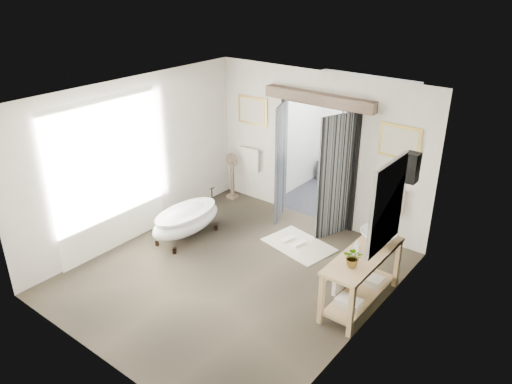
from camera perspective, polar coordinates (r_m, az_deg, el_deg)
ground_plane at (r=8.24m, az=-2.60°, el=-9.31°), size 5.00×5.00×0.00m
room_shell at (r=7.31m, az=-3.64°, el=2.57°), size 4.52×5.02×2.91m
shower_room at (r=10.84m, az=11.13°, el=4.26°), size 2.22×2.01×2.51m
back_wall_dressing at (r=9.23m, az=6.59°, el=5.29°), size 3.82×0.78×2.52m
clawfoot_tub at (r=9.15m, az=-7.97°, el=-3.17°), size 0.68×1.53×0.74m
vanity at (r=7.47m, az=11.80°, el=-9.20°), size 0.57×1.60×0.85m
pedestal_mirror at (r=10.60m, az=-2.72°, el=1.52°), size 0.30×0.20×1.02m
rug at (r=9.03m, az=4.93°, el=-6.04°), size 1.33×1.02×0.01m
slippers at (r=9.05m, az=4.29°, el=-5.69°), size 0.42×0.29×0.05m
basin at (r=7.58m, az=13.82°, el=-4.97°), size 0.68×0.68×0.19m
plant at (r=6.91m, az=11.06°, el=-7.33°), size 0.32×0.29×0.29m
soap_bottle_a at (r=7.25m, az=11.41°, el=-6.15°), size 0.10×0.10×0.20m
soap_bottle_b at (r=7.80m, az=14.62°, el=-4.34°), size 0.12×0.12×0.15m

